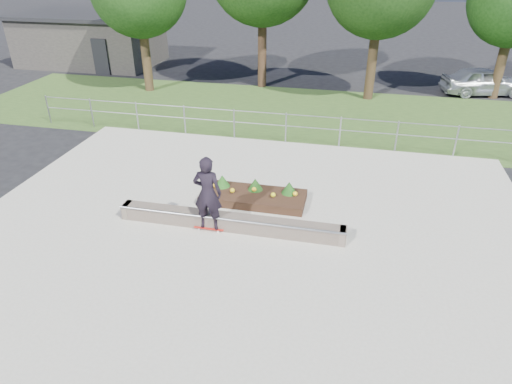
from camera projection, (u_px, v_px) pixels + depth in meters
ground at (234, 261)px, 10.88m from camera, size 120.00×120.00×0.00m
grass_verge at (298, 114)px, 20.30m from camera, size 30.00×8.00×0.02m
concrete_slab at (234, 260)px, 10.86m from camera, size 15.00×15.00×0.06m
fence at (286, 124)px, 16.94m from camera, size 20.06×0.06×1.20m
building at (91, 38)px, 28.27m from camera, size 8.40×5.40×3.00m
grind_ledge at (230, 222)px, 11.90m from camera, size 6.00×0.44×0.43m
planter_bed at (254, 195)px, 13.25m from camera, size 3.00×1.20×0.61m
skateboarder at (208, 194)px, 11.45m from camera, size 0.80×0.50×2.08m
parked_car at (484, 81)px, 22.59m from camera, size 4.28×2.48×1.37m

